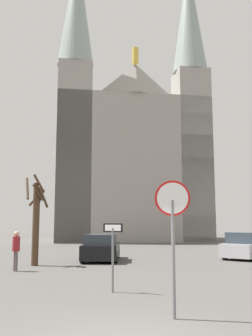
{
  "coord_description": "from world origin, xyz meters",
  "views": [
    {
      "loc": [
        0.02,
        -7.08,
        2.15
      ],
      "look_at": [
        0.15,
        18.2,
        5.67
      ],
      "focal_mm": 40.55,
      "sensor_mm": 36.0,
      "label": 1
    }
  ],
  "objects": [
    {
      "name": "bare_tree",
      "position": [
        -4.3,
        11.68,
        2.25
      ],
      "size": [
        1.22,
        1.11,
        4.42
      ],
      "color": "#473323",
      "rests_on": "ground"
    },
    {
      "name": "stop_sign",
      "position": [
        1.14,
        1.65,
        2.17
      ],
      "size": [
        0.8,
        0.23,
        3.08
      ],
      "color": "slate",
      "rests_on": "ground"
    },
    {
      "name": "parked_car_near_black",
      "position": [
        -1.22,
        14.03,
        0.67
      ],
      "size": [
        1.97,
        4.1,
        1.42
      ],
      "color": "black",
      "rests_on": "ground"
    },
    {
      "name": "one_way_arrow_sign",
      "position": [
        -0.32,
        4.78,
        1.35
      ],
      "size": [
        0.61,
        0.34,
        2.07
      ],
      "color": "slate",
      "rests_on": "ground"
    },
    {
      "name": "parked_car_far_silver",
      "position": [
        7.15,
        15.11,
        0.7
      ],
      "size": [
        3.95,
        4.3,
        1.5
      ],
      "color": "#B7B7BC",
      "rests_on": "ground"
    },
    {
      "name": "pedestrian_walking",
      "position": [
        -4.65,
        9.65,
        1.03
      ],
      "size": [
        0.32,
        0.32,
        1.7
      ],
      "color": "#594C47",
      "rests_on": "ground"
    },
    {
      "name": "cathedral",
      "position": [
        0.66,
        35.45,
        9.85
      ],
      "size": [
        17.79,
        13.92,
        32.98
      ],
      "color": "gray",
      "rests_on": "ground"
    }
  ]
}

